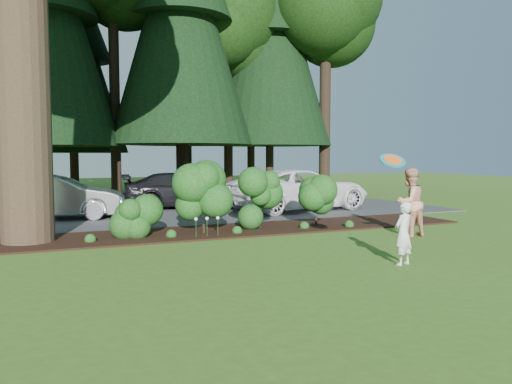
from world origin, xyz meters
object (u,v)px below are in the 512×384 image
car_silver_wagon (56,197)px  car_dark_suv (184,190)px  child (403,233)px  car_white_suv (300,189)px  adult (409,202)px  frisbee (393,160)px

car_silver_wagon → car_dark_suv: (4.91, 1.83, -0.02)m
car_dark_suv → child: car_dark_suv is taller
car_silver_wagon → car_dark_suv: 5.24m
car_white_suv → car_dark_suv: car_white_suv is taller
car_silver_wagon → child: car_silver_wagon is taller
car_white_suv → adult: 6.78m
car_white_suv → child: (-2.78, -9.47, -0.20)m
child → frisbee: 1.52m
child → frisbee: bearing=2.2°
car_dark_suv → child: size_ratio=3.90×
frisbee → car_dark_suv: bearing=93.7°
child → adult: size_ratio=0.69×
child → frisbee: size_ratio=2.41×
car_silver_wagon → child: (6.12, -10.17, -0.14)m
car_dark_suv → child: 12.06m
car_white_suv → car_dark_suv: (-3.99, 2.53, -0.09)m
car_silver_wagon → car_white_suv: (8.89, -0.70, 0.07)m
car_white_suv → adult: (-0.33, -6.77, 0.09)m
car_white_suv → adult: adult is taller
car_silver_wagon → adult: bearing=-119.8°
car_white_suv → child: car_white_suv is taller
car_silver_wagon → car_white_suv: car_white_suv is taller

